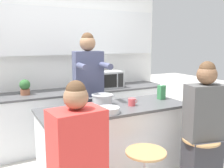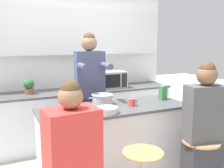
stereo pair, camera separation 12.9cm
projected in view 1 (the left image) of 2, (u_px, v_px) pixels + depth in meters
wall_back at (68, 49)px, 4.21m from camera, size 3.50×0.22×2.70m
back_counter at (75, 116)px, 4.12m from camera, size 3.25×0.65×0.88m
kitchen_island at (115, 145)px, 2.90m from camera, size 1.72×0.66×0.93m
bar_stool_rightmost at (199, 164)px, 2.67m from camera, size 0.39×0.39×0.65m
person_cooking at (89, 101)px, 3.27m from camera, size 0.42×0.58×1.78m
person_seated_near at (203, 136)px, 2.62m from camera, size 0.43×0.33×1.47m
cooking_pot at (102, 100)px, 2.88m from camera, size 0.33×0.24×0.13m
fruit_bowl at (109, 110)px, 2.57m from camera, size 0.22×0.22×0.06m
coffee_cup_near at (132, 102)px, 2.86m from camera, size 0.12×0.08×0.09m
juice_carton at (161, 92)px, 3.18m from camera, size 0.08×0.08×0.20m
microwave at (106, 80)px, 4.24m from camera, size 0.54×0.34×0.29m
potted_plant at (25, 87)px, 3.68m from camera, size 0.16×0.16×0.23m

